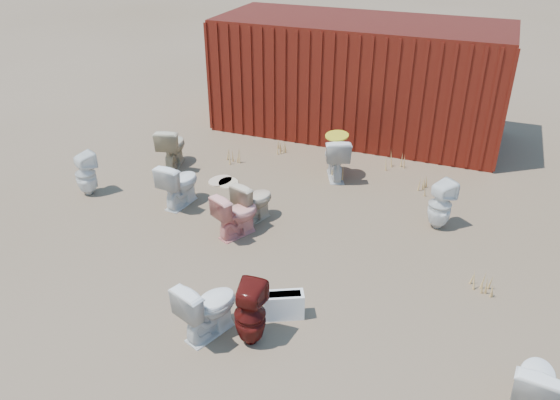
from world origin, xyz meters
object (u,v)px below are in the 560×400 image
at_px(toilet_back_beige_left, 172,146).
at_px(toilet_back_beige_right, 254,200).
at_px(toilet_back_a, 86,174).
at_px(toilet_front_c, 208,307).
at_px(toilet_back_yellowlid, 336,157).
at_px(toilet_back_e, 440,205).
at_px(shipping_container, 359,78).
at_px(toilet_front_pink, 237,214).
at_px(toilet_front_maroon, 250,314).
at_px(toilet_front_a, 179,183).
at_px(loose_tank, 283,305).
at_px(toilet_front_e, 535,385).

distance_m(toilet_back_beige_left, toilet_back_beige_right, 2.65).
relative_size(toilet_back_a, toilet_back_beige_right, 1.09).
xyz_separation_m(toilet_front_c, toilet_back_yellowlid, (0.19, 4.58, 0.02)).
relative_size(toilet_front_c, toilet_back_e, 0.97).
distance_m(toilet_back_yellowlid, toilet_back_e, 2.30).
distance_m(shipping_container, toilet_back_beige_right, 4.55).
bearing_deg(toilet_back_e, toilet_back_beige_right, 56.47).
height_order(toilet_front_pink, toilet_front_maroon, toilet_front_maroon).
bearing_deg(toilet_front_maroon, toilet_back_beige_left, -51.59).
distance_m(toilet_back_a, toilet_back_yellowlid, 4.45).
xyz_separation_m(shipping_container, toilet_back_e, (2.27, -3.57, -0.80)).
relative_size(toilet_front_a, loose_tank, 1.58).
height_order(toilet_back_beige_left, toilet_back_e, toilet_back_beige_left).
bearing_deg(toilet_front_a, toilet_front_pink, 164.19).
bearing_deg(toilet_back_yellowlid, toilet_front_a, 19.07).
xyz_separation_m(toilet_back_yellowlid, loose_tank, (0.52, -3.98, -0.23)).
bearing_deg(loose_tank, toilet_back_beige_right, 96.12).
bearing_deg(shipping_container, toilet_front_c, -89.47).
bearing_deg(toilet_front_pink, toilet_back_yellowlid, -81.43).
bearing_deg(toilet_back_beige_right, toilet_back_beige_left, -10.12).
distance_m(toilet_front_a, toilet_back_yellowlid, 2.90).
bearing_deg(toilet_front_maroon, toilet_back_yellowlid, -88.78).
height_order(toilet_front_a, toilet_back_e, toilet_back_e).
relative_size(toilet_back_beige_left, toilet_back_e, 1.00).
height_order(toilet_front_maroon, toilet_back_beige_left, toilet_front_maroon).
xyz_separation_m(toilet_front_e, toilet_back_a, (-7.19, 2.19, 0.01)).
bearing_deg(toilet_back_yellowlid, shipping_container, -107.50).
bearing_deg(toilet_front_e, toilet_back_e, -61.62).
height_order(toilet_back_yellowlid, loose_tank, toilet_back_yellowlid).
relative_size(toilet_back_beige_right, loose_tank, 1.42).
xyz_separation_m(toilet_front_c, loose_tank, (0.71, 0.59, -0.21)).
height_order(toilet_front_e, toilet_back_yellowlid, toilet_back_yellowlid).
bearing_deg(toilet_front_pink, toilet_back_a, 22.43).
bearing_deg(toilet_back_a, loose_tank, -177.71).
relative_size(toilet_front_e, toilet_back_beige_right, 1.06).
xyz_separation_m(toilet_front_a, toilet_back_beige_right, (1.37, -0.02, -0.04)).
xyz_separation_m(toilet_front_e, toilet_back_beige_right, (-4.11, 2.44, -0.02)).
height_order(toilet_front_e, toilet_back_beige_right, toilet_front_e).
xyz_separation_m(toilet_back_beige_right, loose_tank, (1.29, -2.01, -0.18)).
bearing_deg(toilet_back_yellowlid, loose_tank, 74.06).
bearing_deg(toilet_back_e, toilet_back_a, 50.03).
height_order(toilet_front_pink, toilet_back_e, toilet_back_e).
distance_m(toilet_front_pink, toilet_front_maroon, 2.36).
bearing_deg(toilet_front_maroon, shipping_container, -88.15).
bearing_deg(toilet_front_pink, toilet_back_beige_left, -11.89).
relative_size(toilet_front_pink, toilet_back_beige_left, 0.91).
distance_m(toilet_front_a, loose_tank, 3.35).
xyz_separation_m(shipping_container, loose_tank, (0.78, -6.45, -1.02)).
height_order(toilet_front_maroon, toilet_back_a, toilet_front_maroon).
bearing_deg(toilet_back_beige_right, toilet_back_e, -143.18).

